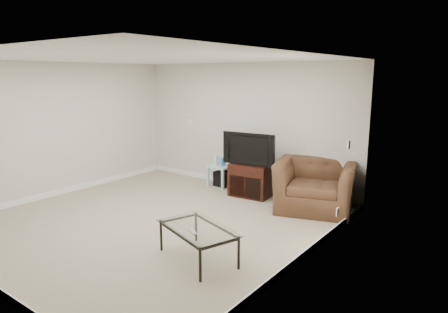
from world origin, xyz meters
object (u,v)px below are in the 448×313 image
Objects in this scene: tv_stand at (251,180)px; coffee_table at (198,244)px; side_table at (222,176)px; subwoofer at (223,179)px; television at (251,148)px; recliner at (315,177)px.

tv_stand is 0.70× the size of coffee_table.
side_table is 1.48× the size of subwoofer.
side_table reaches higher than subwoofer.
tv_stand is 0.90m from subwoofer.
tv_stand is 0.77× the size of television.
tv_stand is at bearing 109.24° from coffee_table.
television is 2.16× the size of side_table.
tv_stand is at bearing 90.12° from television.
recliner is 1.21× the size of coffee_table.
subwoofer is 0.29× the size of coffee_table.
television is 2.88m from coffee_table.
side_table is (-0.88, 0.26, -0.71)m from television.
television is at bearing -18.08° from subwoofer.
side_table is at bearing -150.54° from subwoofer.
television reaches higher than subwoofer.
subwoofer is (-0.85, 0.28, -0.77)m from television.
subwoofer is 2.19m from recliner.
recliner is at bearing -6.56° from side_table.
tv_stand reaches higher than coffee_table.
television is at bearing 163.23° from recliner.
television is 1.34m from recliner.
coffee_table is (1.77, -2.90, 0.05)m from subwoofer.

